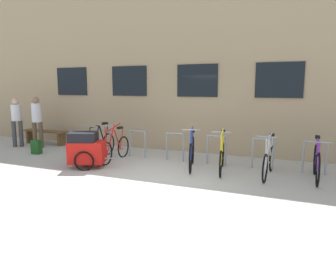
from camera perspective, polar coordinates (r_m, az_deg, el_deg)
The scene contains 14 objects.
ground_plane at distance 7.05m, azimuth -2.39°, elevation -8.55°, with size 42.00×42.00×0.00m, color #B2ADA0.
storefront_building at distance 13.17m, azimuth 10.01°, elevation 12.07°, with size 28.00×7.11×5.74m.
bike_rack at distance 8.54m, azimuth 5.06°, elevation -2.12°, with size 6.55×0.05×0.81m.
bicycle_red at distance 8.88m, azimuth -9.81°, elevation -2.56°, with size 0.44×1.63×1.10m.
bicycle_blue at distance 8.05m, azimuth 4.42°, elevation -3.39°, with size 0.57×1.74×1.09m.
bicycle_yellow at distance 7.82m, azimuth 9.96°, elevation -4.12°, with size 0.44×1.64×1.08m.
bicycle_purple at distance 7.77m, azimuth 25.86°, elevation -4.77°, with size 0.44×1.73×0.98m.
bicycle_black at distance 9.33m, azimuth -12.51°, elevation -2.00°, with size 0.44×1.67×1.05m.
bicycle_silver at distance 7.65m, azimuth 18.17°, elevation -4.71°, with size 0.44×1.72×1.05m.
bike_trailer at distance 8.30m, azimuth -14.89°, elevation -2.69°, with size 1.47×0.88×0.95m.
wooden_bench at distance 12.12m, azimuth -21.79°, elevation 0.02°, with size 1.82×0.40×0.51m.
person_by_bench at distance 11.94m, azimuth -26.28°, elevation 2.53°, with size 0.32×0.32×1.69m.
person_browsing at distance 11.45m, azimuth -23.15°, elevation 2.67°, with size 0.34×0.32×1.75m.
backpack at distance 10.50m, azimuth -23.22°, elevation -2.22°, with size 0.28×0.20×0.44m, color #1E4C1E.
Camera 1 is at (2.80, -6.12, 2.11)m, focal length 32.86 mm.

